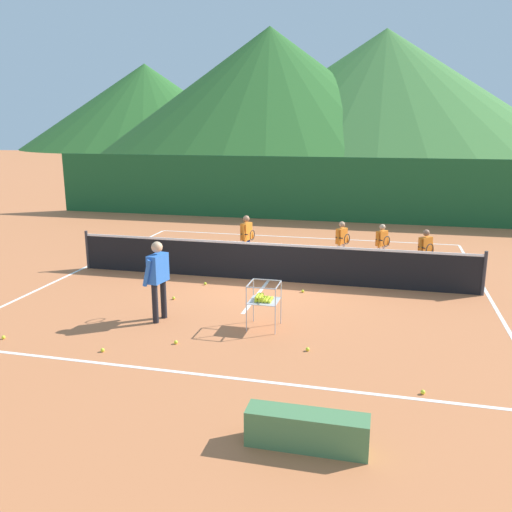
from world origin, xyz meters
TOP-DOWN VIEW (x-y plane):
  - ground_plane at (0.00, 0.00)m, footprint 120.00×120.00m
  - line_baseline_near at (0.00, -5.38)m, footprint 10.43×0.08m
  - line_baseline_far at (0.00, 5.48)m, footprint 10.43×0.08m
  - line_sideline_west at (-5.22, 0.00)m, footprint 0.08×10.86m
  - line_sideline_east at (5.22, 0.00)m, footprint 0.08×10.86m
  - line_service_center at (0.00, 0.00)m, footprint 0.08×5.07m
  - tennis_net at (0.00, 0.00)m, footprint 10.24×0.08m
  - instructor at (-1.54, -3.26)m, footprint 0.43×0.79m
  - student_0 at (-0.99, 1.62)m, footprint 0.42×0.70m
  - student_1 at (1.65, 2.07)m, footprint 0.41×0.69m
  - student_2 at (2.75, 2.12)m, footprint 0.41×0.67m
  - student_3 at (3.84, 1.30)m, footprint 0.45×0.68m
  - ball_cart at (0.59, -3.18)m, footprint 0.58×0.58m
  - tennis_ball_0 at (3.46, -5.21)m, footprint 0.07×0.07m
  - tennis_ball_1 at (1.59, -4.08)m, footprint 0.07×0.07m
  - tennis_ball_2 at (-1.44, -0.74)m, footprint 0.07×0.07m
  - tennis_ball_3 at (-1.77, -1.98)m, footprint 0.07×0.07m
  - tennis_ball_4 at (1.00, -0.78)m, footprint 0.07×0.07m
  - tennis_ball_5 at (0.28, -1.50)m, footprint 0.07×0.07m
  - tennis_ball_6 at (-1.87, -4.96)m, footprint 0.07×0.07m
  - tennis_ball_7 at (-0.76, -4.33)m, footprint 0.07×0.07m
  - tennis_ball_8 at (-3.95, -4.87)m, footprint 0.07×0.07m
  - windscreen_fence at (0.00, 8.92)m, footprint 22.96×0.08m
  - courtside_bench at (1.99, -6.92)m, footprint 1.50×0.36m
  - hill_0 at (-13.95, 64.17)m, footprint 47.67×47.67m
  - hill_1 at (1.75, 70.20)m, footprint 53.38×53.38m
  - hill_2 at (-37.03, 73.06)m, footprint 40.87×40.87m

SIDE VIEW (x-z plane):
  - ground_plane at x=0.00m, z-range 0.00..0.00m
  - line_baseline_near at x=0.00m, z-range 0.00..0.01m
  - line_baseline_far at x=0.00m, z-range 0.00..0.01m
  - line_sideline_west at x=-5.22m, z-range 0.00..0.01m
  - line_sideline_east at x=5.22m, z-range 0.00..0.01m
  - line_service_center at x=0.00m, z-range 0.00..0.01m
  - tennis_ball_0 at x=3.46m, z-range 0.00..0.07m
  - tennis_ball_1 at x=1.59m, z-range 0.00..0.07m
  - tennis_ball_2 at x=-1.44m, z-range 0.00..0.07m
  - tennis_ball_3 at x=-1.77m, z-range 0.00..0.07m
  - tennis_ball_4 at x=1.00m, z-range 0.00..0.07m
  - tennis_ball_5 at x=0.28m, z-range 0.00..0.07m
  - tennis_ball_6 at x=-1.87m, z-range 0.00..0.07m
  - tennis_ball_7 at x=-0.76m, z-range 0.00..0.07m
  - tennis_ball_8 at x=-3.95m, z-range 0.00..0.07m
  - courtside_bench at x=1.99m, z-range 0.00..0.46m
  - tennis_net at x=0.00m, z-range -0.03..1.02m
  - ball_cart at x=0.59m, z-range 0.14..1.04m
  - student_2 at x=2.75m, z-range 0.12..1.32m
  - student_1 at x=1.65m, z-range 0.13..1.36m
  - student_3 at x=3.84m, z-range 0.13..1.38m
  - student_0 at x=-0.99m, z-range 0.14..1.51m
  - instructor at x=-1.54m, z-range 0.16..1.79m
  - windscreen_fence at x=0.00m, z-range 0.00..2.60m
  - hill_2 at x=-37.03m, z-range 0.00..13.64m
  - hill_0 at x=-13.95m, z-range 0.00..17.06m
  - hill_1 at x=1.75m, z-range 0.00..17.14m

